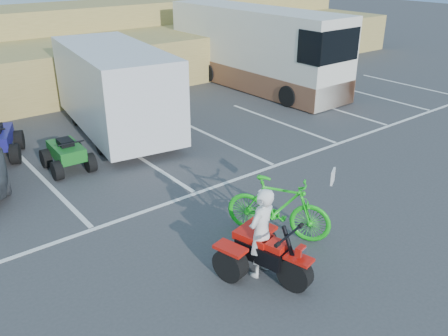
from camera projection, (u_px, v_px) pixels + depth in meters
ground at (261, 235)px, 9.99m from camera, size 100.00×100.00×0.00m
parking_stripes at (187, 163)px, 13.38m from camera, size 28.00×5.16×0.01m
grass_embankment at (21, 54)px, 20.47m from camera, size 40.00×8.50×3.10m
red_trike_atv at (266, 276)px, 8.73m from camera, size 1.63×1.94×1.10m
rider at (261, 233)px, 8.45m from camera, size 0.72×0.56×1.74m
green_dirt_bike at (278, 207)px, 9.72m from camera, size 1.66×2.21×1.32m
cargo_trailer at (115, 88)px, 15.04m from camera, size 3.22×6.24×2.78m
rv_motorhome at (254, 53)px, 20.57m from camera, size 2.46×9.16×3.27m
quad_atv_blue at (0, 158)px, 13.73m from camera, size 1.80×2.03×1.10m
quad_atv_green at (69, 169)px, 13.02m from camera, size 1.18×1.54×0.97m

